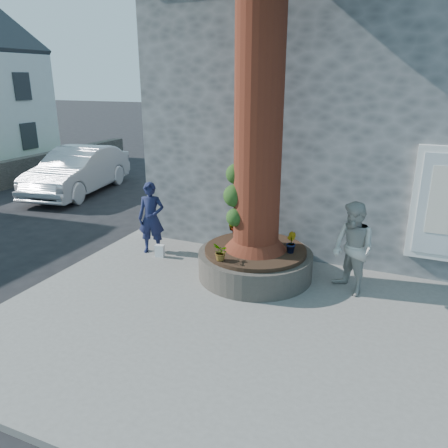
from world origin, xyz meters
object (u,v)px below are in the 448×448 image
at_px(man, 151,218).
at_px(planter, 255,262).
at_px(woman, 353,249).
at_px(car_silver, 78,171).

bearing_deg(man, planter, -23.58).
height_order(planter, man, man).
height_order(planter, woman, woman).
relative_size(man, car_silver, 0.33).
bearing_deg(car_silver, woman, -33.14).
bearing_deg(car_silver, planter, -37.89).
xyz_separation_m(woman, car_silver, (-10.12, 4.33, -0.18)).
xyz_separation_m(man, woman, (4.48, -0.25, 0.05)).
relative_size(man, woman, 0.95).
bearing_deg(planter, car_silver, 152.06).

